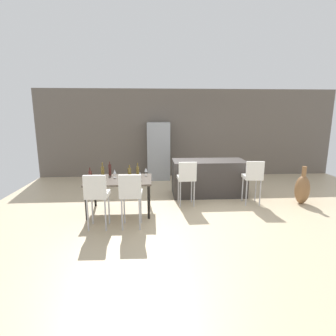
% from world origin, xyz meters
% --- Properties ---
extents(ground_plane, '(10.00, 10.00, 0.00)m').
position_xyz_m(ground_plane, '(0.00, 0.00, 0.00)').
color(ground_plane, '#C6B28E').
extents(back_wall, '(10.00, 0.12, 2.90)m').
position_xyz_m(back_wall, '(0.00, 2.90, 1.45)').
color(back_wall, '#665B51').
rests_on(back_wall, ground_plane).
extents(kitchen_island, '(1.87, 0.84, 0.92)m').
position_xyz_m(kitchen_island, '(0.25, 0.61, 0.46)').
color(kitchen_island, '#383330').
rests_on(kitchen_island, ground_plane).
extents(bar_chair_left, '(0.41, 0.41, 1.05)m').
position_xyz_m(bar_chair_left, '(-0.44, -0.19, 0.70)').
color(bar_chair_left, white).
rests_on(bar_chair_left, ground_plane).
extents(bar_chair_middle, '(0.42, 0.42, 1.05)m').
position_xyz_m(bar_chair_middle, '(1.12, -0.19, 0.70)').
color(bar_chair_middle, white).
rests_on(bar_chair_middle, ground_plane).
extents(dining_table, '(1.37, 0.95, 0.74)m').
position_xyz_m(dining_table, '(-1.93, -0.51, 0.68)').
color(dining_table, '#4C4238').
rests_on(dining_table, ground_plane).
extents(dining_chair_near, '(0.42, 0.42, 1.05)m').
position_xyz_m(dining_chair_near, '(-2.24, -1.35, 0.70)').
color(dining_chair_near, white).
rests_on(dining_chair_near, ground_plane).
extents(dining_chair_far, '(0.41, 0.41, 1.05)m').
position_xyz_m(dining_chair_far, '(-1.62, -1.35, 0.70)').
color(dining_chair_far, white).
rests_on(dining_chair_far, ground_plane).
extents(wine_bottle_end, '(0.07, 0.07, 0.34)m').
position_xyz_m(wine_bottle_end, '(-2.29, -0.38, 0.87)').
color(wine_bottle_end, brown).
rests_on(wine_bottle_end, dining_table).
extents(wine_bottle_inner, '(0.07, 0.07, 0.31)m').
position_xyz_m(wine_bottle_inner, '(-1.54, -0.33, 0.86)').
color(wine_bottle_inner, brown).
rests_on(wine_bottle_inner, dining_table).
extents(wine_bottle_right, '(0.08, 0.08, 0.28)m').
position_xyz_m(wine_bottle_right, '(-1.72, -0.41, 0.85)').
color(wine_bottle_right, brown).
rests_on(wine_bottle_right, dining_table).
extents(wine_bottle_left, '(0.06, 0.06, 0.31)m').
position_xyz_m(wine_bottle_left, '(-2.17, -0.15, 0.87)').
color(wine_bottle_left, '#471E19').
rests_on(wine_bottle_left, dining_table).
extents(wine_bottle_near, '(0.07, 0.07, 0.29)m').
position_xyz_m(wine_bottle_near, '(-2.49, -0.69, 0.86)').
color(wine_bottle_near, '#471E19').
rests_on(wine_bottle_near, dining_table).
extents(wine_glass_middle, '(0.07, 0.07, 0.17)m').
position_xyz_m(wine_glass_middle, '(-1.37, -0.19, 0.86)').
color(wine_glass_middle, silver).
rests_on(wine_glass_middle, dining_table).
extents(wine_glass_far, '(0.07, 0.07, 0.17)m').
position_xyz_m(wine_glass_far, '(-2.04, -0.36, 0.86)').
color(wine_glass_far, silver).
rests_on(wine_glass_far, dining_table).
extents(wine_glass_corner, '(0.07, 0.07, 0.17)m').
position_xyz_m(wine_glass_corner, '(-1.48, -0.61, 0.86)').
color(wine_glass_corner, silver).
rests_on(wine_glass_corner, dining_table).
extents(refrigerator, '(0.72, 0.68, 1.84)m').
position_xyz_m(refrigerator, '(-1.01, 2.46, 0.92)').
color(refrigerator, '#939699').
rests_on(refrigerator, ground_plane).
extents(floor_vase, '(0.34, 0.34, 0.90)m').
position_xyz_m(floor_vase, '(2.32, -0.22, 0.35)').
color(floor_vase, brown).
rests_on(floor_vase, ground_plane).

